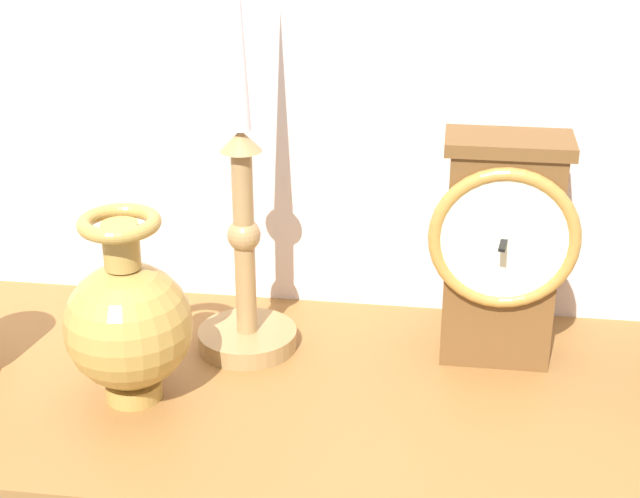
% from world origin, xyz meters
% --- Properties ---
extents(ground_plane, '(1.00, 0.36, 0.02)m').
position_xyz_m(ground_plane, '(0.00, 0.00, -0.01)').
color(ground_plane, olive).
extents(mantel_clock, '(0.14, 0.09, 0.22)m').
position_xyz_m(mantel_clock, '(0.18, 0.08, 0.12)').
color(mantel_clock, brown).
rests_on(mantel_clock, ground_plane).
extents(candlestick_tall_left, '(0.10, 0.10, 0.43)m').
position_xyz_m(candlestick_tall_left, '(-0.06, 0.07, 0.12)').
color(candlestick_tall_left, '#A07D4E').
rests_on(candlestick_tall_left, ground_plane).
extents(brass_vase_bulbous, '(0.11, 0.11, 0.18)m').
position_xyz_m(brass_vase_bulbous, '(-0.14, -0.04, 0.08)').
color(brass_vase_bulbous, '#B18C42').
rests_on(brass_vase_bulbous, ground_plane).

